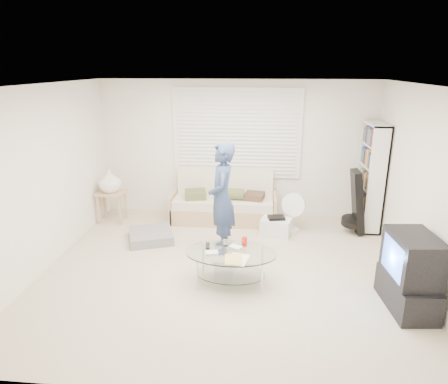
# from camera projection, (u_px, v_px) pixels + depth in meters

# --- Properties ---
(ground) EXTENTS (5.00, 5.00, 0.00)m
(ground) POSITION_uv_depth(u_px,v_px,m) (226.00, 269.00, 5.59)
(ground) COLOR #B3A68B
(ground) RESTS_ON ground
(room_shell) EXTENTS (5.02, 4.52, 2.51)m
(room_shell) POSITION_uv_depth(u_px,v_px,m) (229.00, 148.00, 5.55)
(room_shell) COLOR silver
(room_shell) RESTS_ON ground
(window_blinds) EXTENTS (2.32, 0.08, 1.62)m
(window_blinds) POSITION_uv_depth(u_px,v_px,m) (237.00, 134.00, 7.20)
(window_blinds) COLOR silver
(window_blinds) RESTS_ON ground
(futon_sofa) EXTENTS (1.90, 0.77, 0.93)m
(futon_sofa) POSITION_uv_depth(u_px,v_px,m) (224.00, 204.00, 7.29)
(futon_sofa) COLOR tan
(futon_sofa) RESTS_ON ground
(grey_floor_pillow) EXTENTS (0.86, 0.86, 0.15)m
(grey_floor_pillow) POSITION_uv_depth(u_px,v_px,m) (151.00, 236.00, 6.50)
(grey_floor_pillow) COLOR slate
(grey_floor_pillow) RESTS_ON ground
(side_table) EXTENTS (0.49, 0.40, 0.97)m
(side_table) POSITION_uv_depth(u_px,v_px,m) (110.00, 183.00, 7.11)
(side_table) COLOR tan
(side_table) RESTS_ON ground
(bookshelf) EXTENTS (0.29, 0.77, 1.83)m
(bookshelf) POSITION_uv_depth(u_px,v_px,m) (371.00, 177.00, 6.79)
(bookshelf) COLOR white
(bookshelf) RESTS_ON ground
(guitar_case) EXTENTS (0.39, 0.40, 1.07)m
(guitar_case) POSITION_uv_depth(u_px,v_px,m) (356.00, 206.00, 6.67)
(guitar_case) COLOR black
(guitar_case) RESTS_ON ground
(floor_fan) EXTENTS (0.42, 0.28, 0.68)m
(floor_fan) POSITION_uv_depth(u_px,v_px,m) (293.00, 209.00, 6.79)
(floor_fan) COLOR white
(floor_fan) RESTS_ON ground
(storage_bin) EXTENTS (0.55, 0.45, 0.34)m
(storage_bin) POSITION_uv_depth(u_px,v_px,m) (276.00, 227.00, 6.67)
(storage_bin) COLOR white
(storage_bin) RESTS_ON ground
(tv_unit) EXTENTS (0.53, 0.88, 0.92)m
(tv_unit) POSITION_uv_depth(u_px,v_px,m) (410.00, 273.00, 4.59)
(tv_unit) COLOR black
(tv_unit) RESTS_ON ground
(coffee_table) EXTENTS (1.19, 0.77, 0.56)m
(coffee_table) POSITION_uv_depth(u_px,v_px,m) (231.00, 258.00, 5.15)
(coffee_table) COLOR silver
(coffee_table) RESTS_ON ground
(standing_person) EXTENTS (0.46, 0.65, 1.69)m
(standing_person) POSITION_uv_depth(u_px,v_px,m) (222.00, 199.00, 5.90)
(standing_person) COLOR navy
(standing_person) RESTS_ON ground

